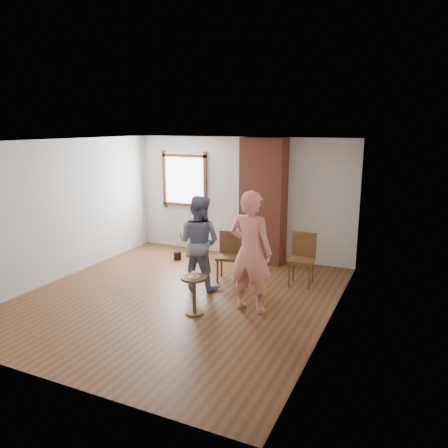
{
  "coord_description": "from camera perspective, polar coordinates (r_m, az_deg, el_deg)",
  "views": [
    {
      "loc": [
        3.61,
        -5.96,
        2.85
      ],
      "look_at": [
        0.48,
        0.8,
        1.15
      ],
      "focal_mm": 35.0,
      "sensor_mm": 36.0,
      "label": 1
    }
  ],
  "objects": [
    {
      "name": "brick_chimney",
      "position": [
        9.11,
        5.17,
        3.01
      ],
      "size": [
        0.9,
        0.5,
        2.6
      ],
      "primitive_type": "cube",
      "color": "#AE503D",
      "rests_on": "ground"
    },
    {
      "name": "cake_slice",
      "position": [
        6.65,
        -3.88,
        -6.59
      ],
      "size": [
        0.08,
        0.07,
        0.06
      ],
      "primitive_type": "cube",
      "color": "white",
      "rests_on": "cake_plate"
    },
    {
      "name": "side_table",
      "position": [
        6.74,
        -3.92,
        -8.46
      ],
      "size": [
        0.4,
        0.4,
        0.6
      ],
      "color": "brown",
      "rests_on": "ground"
    },
    {
      "name": "room_shell",
      "position": [
        7.59,
        -4.33,
        4.94
      ],
      "size": [
        5.04,
        5.52,
        2.62
      ],
      "color": "silver",
      "rests_on": "ground"
    },
    {
      "name": "man",
      "position": [
        7.68,
        -3.32,
        -2.39
      ],
      "size": [
        0.82,
        0.64,
        1.66
      ],
      "primitive_type": "imported",
      "rotation": [
        0.0,
        0.0,
        3.13
      ],
      "color": "#131935",
      "rests_on": "ground"
    },
    {
      "name": "dining_chair_right",
      "position": [
        8.04,
        10.2,
        -4.12
      ],
      "size": [
        0.47,
        0.47,
        0.94
      ],
      "rotation": [
        0.0,
        0.0,
        0.06
      ],
      "color": "brown",
      "rests_on": "ground"
    },
    {
      "name": "dining_chair_left",
      "position": [
        8.17,
        0.69,
        -3.82
      ],
      "size": [
        0.5,
        0.5,
        0.9
      ],
      "rotation": [
        0.0,
        0.0,
        0.22
      ],
      "color": "brown",
      "rests_on": "ground"
    },
    {
      "name": "cake_plate",
      "position": [
        6.67,
        -3.95,
        -6.85
      ],
      "size": [
        0.18,
        0.18,
        0.01
      ],
      "primitive_type": "cylinder",
      "color": "white",
      "rests_on": "side_table"
    },
    {
      "name": "dark_pot",
      "position": [
        9.52,
        -6.1,
        -4.12
      ],
      "size": [
        0.22,
        0.22,
        0.17
      ],
      "primitive_type": "cylinder",
      "rotation": [
        0.0,
        0.0,
        -0.38
      ],
      "color": "black",
      "rests_on": "ground"
    },
    {
      "name": "stoneware_crock",
      "position": [
        9.39,
        2.61,
        -3.32
      ],
      "size": [
        0.41,
        0.41,
        0.47
      ],
      "primitive_type": "cylinder",
      "rotation": [
        0.0,
        0.0,
        -0.13
      ],
      "color": "tan",
      "rests_on": "ground"
    },
    {
      "name": "person_pink",
      "position": [
        6.69,
        3.49,
        -3.64
      ],
      "size": [
        0.72,
        0.5,
        1.9
      ],
      "primitive_type": "imported",
      "rotation": [
        0.0,
        0.0,
        3.08
      ],
      "color": "#F58E7A",
      "rests_on": "ground"
    },
    {
      "name": "ground",
      "position": [
        7.52,
        -5.99,
        -9.47
      ],
      "size": [
        5.5,
        5.5,
        0.0
      ],
      "primitive_type": "plane",
      "color": "brown",
      "rests_on": "ground"
    }
  ]
}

